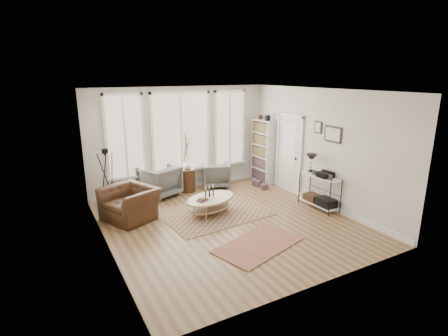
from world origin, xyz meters
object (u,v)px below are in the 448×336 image
accent_chair (130,204)px  armchair_left (160,181)px  coffee_table (210,201)px  bookcase (263,151)px  armchair_right (216,175)px  side_table (187,161)px  low_shelf (319,188)px

accent_chair → armchair_left: bearing=112.9°
armchair_left → accent_chair: (-1.10, -1.17, -0.05)m
accent_chair → coffee_table: bearing=45.9°
bookcase → accent_chair: bearing=-167.6°
armchair_left → armchair_right: bearing=159.2°
coffee_table → armchair_right: size_ratio=1.90×
coffee_table → accent_chair: 1.84m
bookcase → coffee_table: 3.10m
armchair_right → side_table: 1.04m
bookcase → coffee_table: bearing=-148.5°
accent_chair → bookcase: bearing=78.5°
low_shelf → armchair_right: size_ratio=1.65×
bookcase → armchair_left: size_ratio=2.24×
armchair_right → accent_chair: bearing=43.6°
low_shelf → coffee_table: size_ratio=0.87×
bookcase → low_shelf: (-0.06, -2.52, -0.44)m
low_shelf → coffee_table: 2.70m
side_table → low_shelf: bearing=-49.6°
accent_chair → side_table: bearing=97.6°
coffee_table → armchair_right: 2.11m
bookcase → side_table: 2.41m
bookcase → armchair_right: 1.62m
low_shelf → armchair_right: (-1.44, 2.75, -0.15)m
low_shelf → accent_chair: low_shelf is taller
armchair_right → accent_chair: accent_chair is taller
low_shelf → accent_chair: (-4.26, 1.57, -0.14)m
armchair_left → side_table: size_ratio=0.51×
low_shelf → coffee_table: low_shelf is taller
bookcase → side_table: (-2.40, 0.22, -0.09)m
low_shelf → side_table: (-2.34, 2.75, 0.36)m
bookcase → armchair_left: bookcase is taller
bookcase → accent_chair: 4.45m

